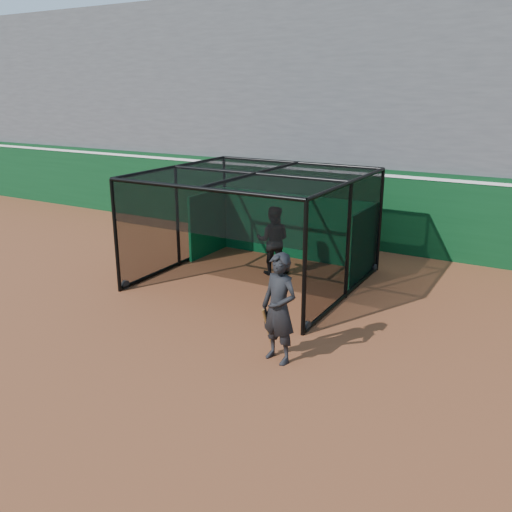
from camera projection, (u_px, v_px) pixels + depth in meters
The scene contains 6 objects.
ground at pixel (161, 341), 10.76m from camera, with size 120.00×120.00×0.00m, color brown.
outfield_wall at pixel (329, 203), 17.42m from camera, with size 50.00×0.50×2.50m.
grandstand at pixel (373, 98), 19.60m from camera, with size 50.00×7.85×8.95m.
batting_cage at pixel (256, 228), 13.83m from camera, with size 5.09×4.89×2.79m.
batter at pixel (273, 240), 14.46m from camera, with size 0.90×0.70×1.86m, color black.
on_deck_player at pixel (279, 309), 9.72m from camera, with size 0.85×0.66×2.06m.
Camera 1 is at (6.52, -7.53, 4.80)m, focal length 38.00 mm.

